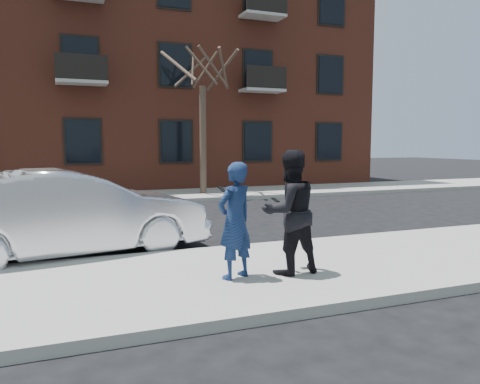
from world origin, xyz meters
name	(u,v)px	position (x,y,z in m)	size (l,w,h in m)	color
ground	(127,289)	(0.00, 0.00, 0.00)	(100.00, 100.00, 0.00)	black
near_sidewalk	(129,289)	(0.00, -0.25, 0.07)	(50.00, 3.50, 0.15)	gray
near_curb	(115,260)	(0.00, 1.55, 0.07)	(50.00, 0.10, 0.15)	#999691
far_sidewalk	(85,199)	(0.00, 11.25, 0.07)	(50.00, 3.50, 0.15)	gray
far_curb	(88,205)	(0.00, 9.45, 0.07)	(50.00, 0.10, 0.15)	#999691
apartment_building	(115,63)	(2.00, 18.00, 6.16)	(24.30, 10.30, 12.30)	brown
street_tree	(202,55)	(4.50, 11.00, 5.52)	(3.60, 3.60, 6.80)	#392B22
silver_sedan	(71,214)	(-0.68, 2.30, 0.82)	(1.74, 4.99, 1.65)	silver
man_hoodie	(235,221)	(1.50, -0.52, 1.01)	(0.74, 0.63, 1.71)	navy
man_peacoat	(290,212)	(2.37, -0.56, 1.09)	(0.96, 0.78, 1.88)	black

